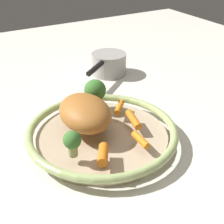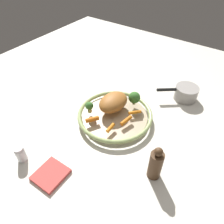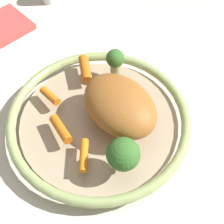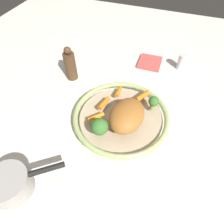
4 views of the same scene
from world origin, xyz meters
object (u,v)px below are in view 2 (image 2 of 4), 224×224
at_px(baby_carrot_right, 111,128).
at_px(pepper_mill, 156,164).
at_px(baby_carrot_center, 92,119).
at_px(baby_carrot_near_rim, 126,120).
at_px(baby_carrot_left, 135,112).
at_px(salt_shaker, 21,154).
at_px(broccoli_floret_edge, 134,98).
at_px(saucepan, 186,93).
at_px(serving_bowl, 115,116).
at_px(broccoli_floret_small, 89,106).
at_px(roast_chicken_piece, 113,102).
at_px(dish_towel, 51,174).

bearing_deg(baby_carrot_right, pepper_mill, 164.56).
height_order(baby_carrot_center, baby_carrot_near_rim, baby_carrot_center).
relative_size(baby_carrot_left, salt_shaker, 0.83).
xyz_separation_m(broccoli_floret_edge, saucepan, (-0.17, -0.23, -0.04)).
height_order(serving_bowl, salt_shaker, salt_shaker).
relative_size(serving_bowl, broccoli_floret_small, 6.24).
bearing_deg(broccoli_floret_edge, saucepan, -126.28).
distance_m(serving_bowl, broccoli_floret_small, 0.13).
bearing_deg(serving_bowl, baby_carrot_near_rim, 165.25).
bearing_deg(baby_carrot_left, baby_carrot_center, 49.32).
distance_m(roast_chicken_piece, dish_towel, 0.41).
bearing_deg(pepper_mill, roast_chicken_piece, -31.07).
relative_size(roast_chicken_piece, baby_carrot_center, 2.62).
bearing_deg(baby_carrot_left, saucepan, -114.79).
xyz_separation_m(saucepan, dish_towel, (0.23, 0.71, -0.03)).
xyz_separation_m(baby_carrot_left, dish_towel, (0.10, 0.42, -0.04)).
relative_size(baby_carrot_right, dish_towel, 0.43).
height_order(roast_chicken_piece, dish_towel, roast_chicken_piece).
bearing_deg(baby_carrot_center, baby_carrot_right, -175.90).
relative_size(serving_bowl, baby_carrot_right, 7.18).
bearing_deg(baby_carrot_left, baby_carrot_right, 76.30).
xyz_separation_m(pepper_mill, dish_towel, (0.30, 0.22, -0.06)).
xyz_separation_m(baby_carrot_center, broccoli_floret_small, (0.05, -0.04, 0.02)).
height_order(roast_chicken_piece, baby_carrot_left, roast_chicken_piece).
relative_size(broccoli_floret_small, pepper_mill, 0.36).
bearing_deg(broccoli_floret_edge, baby_carrot_near_rim, 105.54).
height_order(serving_bowl, baby_carrot_left, baby_carrot_left).
bearing_deg(serving_bowl, baby_carrot_center, 62.49).
height_order(roast_chicken_piece, broccoli_floret_edge, same).
bearing_deg(roast_chicken_piece, baby_carrot_center, 79.25).
distance_m(baby_carrot_left, broccoli_floret_small, 0.21).
relative_size(baby_carrot_right, pepper_mill, 0.31).
relative_size(baby_carrot_left, baby_carrot_center, 1.01).
xyz_separation_m(broccoli_floret_small, saucepan, (-0.30, -0.39, -0.04)).
bearing_deg(dish_towel, baby_carrot_center, -84.55).
bearing_deg(salt_shaker, baby_carrot_center, -111.64).
xyz_separation_m(baby_carrot_right, pepper_mill, (-0.24, 0.07, 0.02)).
relative_size(baby_carrot_left, broccoli_floret_edge, 0.88).
bearing_deg(baby_carrot_near_rim, baby_carrot_left, -92.95).
bearing_deg(pepper_mill, saucepan, -81.80).
height_order(baby_carrot_center, baby_carrot_right, baby_carrot_center).
bearing_deg(pepper_mill, baby_carrot_right, -15.44).
height_order(baby_carrot_right, pepper_mill, pepper_mill).
distance_m(salt_shaker, dish_towel, 0.14).
xyz_separation_m(serving_bowl, salt_shaker, (0.17, 0.39, 0.01)).
xyz_separation_m(broccoli_floret_small, broccoli_floret_edge, (-0.13, -0.16, 0.01)).
distance_m(roast_chicken_piece, broccoli_floret_edge, 0.10).
height_order(serving_bowl, baby_carrot_near_rim, baby_carrot_near_rim).
bearing_deg(serving_bowl, baby_carrot_right, 113.85).
bearing_deg(roast_chicken_piece, serving_bowl, 136.40).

